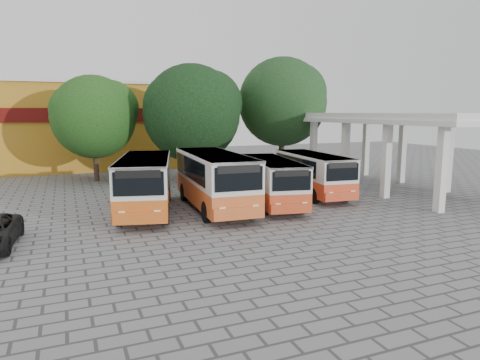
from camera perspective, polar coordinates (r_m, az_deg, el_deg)
name	(u,v)px	position (r m, az deg, el deg)	size (l,w,h in m)	color
ground	(291,215)	(23.17, 6.83, -4.64)	(90.00, 90.00, 0.00)	slate
terminal_shelter	(397,120)	(31.97, 20.20, 7.53)	(6.80, 15.80, 5.40)	silver
shophouse_block	(64,125)	(45.65, -22.41, 6.75)	(20.40, 10.40, 8.30)	#B1761A
bus_far_left	(145,181)	(23.84, -12.50, -0.10)	(4.48, 8.87, 3.03)	#D45817
bus_centre_left	(214,177)	(24.07, -3.44, 0.37)	(3.22, 8.93, 3.17)	#D65B23
bus_centre_right	(271,179)	(25.15, 4.20, 0.14)	(3.64, 7.87, 2.71)	#CC431A
bus_far_right	(313,172)	(28.47, 9.66, 1.11)	(3.03, 7.80, 2.74)	red
tree_left	(95,114)	(35.71, -18.83, 8.31)	(6.81, 6.49, 8.32)	#453221
tree_middle	(193,110)	(34.51, -6.29, 9.28)	(8.10, 7.72, 9.23)	#452E1F
tree_right	(283,99)	(38.68, 5.78, 10.70)	(8.20, 7.81, 10.24)	#332616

